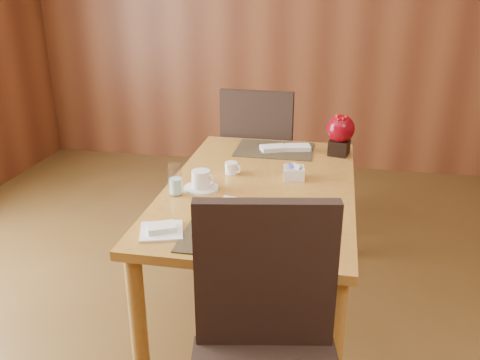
% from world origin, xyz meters
% --- Properties ---
extents(back_wall, '(5.00, 0.02, 2.80)m').
position_xyz_m(back_wall, '(0.00, 3.00, 1.40)').
color(back_wall, brown).
rests_on(back_wall, ground).
extents(dining_table, '(0.90, 1.50, 0.75)m').
position_xyz_m(dining_table, '(0.00, 0.60, 0.65)').
color(dining_table, '#AD7930').
rests_on(dining_table, ground).
extents(placemat_near, '(0.45, 0.33, 0.01)m').
position_xyz_m(placemat_near, '(0.00, 0.05, 0.75)').
color(placemat_near, black).
rests_on(placemat_near, dining_table).
extents(placemat_far, '(0.45, 0.33, 0.01)m').
position_xyz_m(placemat_far, '(0.00, 1.15, 0.75)').
color(placemat_far, black).
rests_on(placemat_far, dining_table).
extents(soup_setting, '(0.31, 0.31, 0.11)m').
position_xyz_m(soup_setting, '(-0.00, 0.06, 0.80)').
color(soup_setting, white).
rests_on(soup_setting, dining_table).
extents(coffee_cup, '(0.17, 0.17, 0.09)m').
position_xyz_m(coffee_cup, '(-0.27, 0.49, 0.79)').
color(coffee_cup, white).
rests_on(coffee_cup, dining_table).
extents(water_glass, '(0.08, 0.08, 0.15)m').
position_xyz_m(water_glass, '(-0.37, 0.41, 0.82)').
color(water_glass, silver).
rests_on(water_glass, dining_table).
extents(creamer_jug, '(0.11, 0.11, 0.06)m').
position_xyz_m(creamer_jug, '(-0.17, 0.73, 0.78)').
color(creamer_jug, white).
rests_on(creamer_jug, dining_table).
extents(sugar_caddy, '(0.11, 0.11, 0.06)m').
position_xyz_m(sugar_caddy, '(0.15, 0.72, 0.78)').
color(sugar_caddy, white).
rests_on(sugar_caddy, dining_table).
extents(berry_decor, '(0.16, 0.16, 0.23)m').
position_xyz_m(berry_decor, '(0.37, 1.13, 0.88)').
color(berry_decor, black).
rests_on(berry_decor, dining_table).
extents(napkins_far, '(0.31, 0.18, 0.03)m').
position_xyz_m(napkins_far, '(0.07, 1.15, 0.77)').
color(napkins_far, white).
rests_on(napkins_far, dining_table).
extents(bread_plate, '(0.21, 0.21, 0.01)m').
position_xyz_m(bread_plate, '(-0.31, 0.03, 0.76)').
color(bread_plate, white).
rests_on(bread_plate, dining_table).
extents(near_chair, '(0.57, 0.57, 1.05)m').
position_xyz_m(near_chair, '(0.17, -0.38, 0.59)').
color(near_chair, black).
rests_on(near_chair, ground).
extents(far_chair, '(0.51, 0.51, 1.04)m').
position_xyz_m(far_chair, '(-0.14, 1.53, 0.59)').
color(far_chair, black).
rests_on(far_chair, ground).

